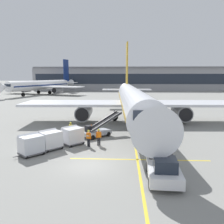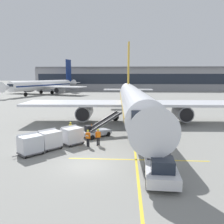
{
  "view_description": "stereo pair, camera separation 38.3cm",
  "coord_description": "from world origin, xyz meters",
  "px_view_note": "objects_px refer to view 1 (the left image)",
  "views": [
    {
      "loc": [
        2.78,
        -18.01,
        7.14
      ],
      "look_at": [
        1.39,
        10.6,
        2.72
      ],
      "focal_mm": 38.04,
      "sensor_mm": 36.0,
      "label": 1
    },
    {
      "loc": [
        3.17,
        -17.99,
        7.14
      ],
      "look_at": [
        1.39,
        10.6,
        2.72
      ],
      "focal_mm": 38.04,
      "sensor_mm": 36.0,
      "label": 2
    }
  ],
  "objects_px": {
    "distant_airplane": "(42,85)",
    "belt_loader": "(98,130)",
    "baggage_cart_second": "(50,139)",
    "baggage_cart_lead": "(72,135)",
    "ground_crew_by_carts": "(71,128)",
    "parked_airplane": "(132,100)",
    "baggage_cart_third": "(31,144)",
    "pushback_tug": "(163,169)",
    "ground_crew_marshaller": "(89,137)",
    "safety_cone_engine_keepout": "(91,127)",
    "ground_crew_by_loader": "(99,136)"
  },
  "relations": [
    {
      "from": "belt_loader",
      "to": "pushback_tug",
      "type": "bearing_deg",
      "value": -63.91
    },
    {
      "from": "parked_airplane",
      "to": "belt_loader",
      "type": "xyz_separation_m",
      "value": [
        -4.31,
        -9.12,
        -2.55
      ]
    },
    {
      "from": "baggage_cart_second",
      "to": "baggage_cart_third",
      "type": "xyz_separation_m",
      "value": [
        -1.26,
        -1.72,
        0.0
      ]
    },
    {
      "from": "baggage_cart_lead",
      "to": "pushback_tug",
      "type": "relative_size",
      "value": 0.57
    },
    {
      "from": "baggage_cart_second",
      "to": "ground_crew_by_loader",
      "type": "bearing_deg",
      "value": 17.99
    },
    {
      "from": "baggage_cart_third",
      "to": "ground_crew_by_carts",
      "type": "bearing_deg",
      "value": 71.72
    },
    {
      "from": "pushback_tug",
      "to": "ground_crew_marshaller",
      "type": "relative_size",
      "value": 2.57
    },
    {
      "from": "belt_loader",
      "to": "baggage_cart_second",
      "type": "distance_m",
      "value": 6.59
    },
    {
      "from": "distant_airplane",
      "to": "baggage_cart_second",
      "type": "bearing_deg",
      "value": -70.5
    },
    {
      "from": "pushback_tug",
      "to": "parked_airplane",
      "type": "bearing_deg",
      "value": 93.84
    },
    {
      "from": "baggage_cart_third",
      "to": "ground_crew_by_carts",
      "type": "relative_size",
      "value": 1.47
    },
    {
      "from": "belt_loader",
      "to": "ground_crew_marshaller",
      "type": "xyz_separation_m",
      "value": [
        -0.55,
        -4.1,
        0.17
      ]
    },
    {
      "from": "belt_loader",
      "to": "ground_crew_by_carts",
      "type": "relative_size",
      "value": 2.71
    },
    {
      "from": "safety_cone_engine_keepout",
      "to": "baggage_cart_second",
      "type": "bearing_deg",
      "value": -107.49
    },
    {
      "from": "belt_loader",
      "to": "ground_crew_by_carts",
      "type": "xyz_separation_m",
      "value": [
        -3.23,
        -0.26,
        0.17
      ]
    },
    {
      "from": "belt_loader",
      "to": "distant_airplane",
      "type": "xyz_separation_m",
      "value": [
        -28.02,
        62.33,
        2.63
      ]
    },
    {
      "from": "parked_airplane",
      "to": "safety_cone_engine_keepout",
      "type": "relative_size",
      "value": 57.54
    },
    {
      "from": "baggage_cart_second",
      "to": "ground_crew_by_loader",
      "type": "distance_m",
      "value": 4.81
    },
    {
      "from": "safety_cone_engine_keepout",
      "to": "distant_airplane",
      "type": "distance_m",
      "value": 64.45
    },
    {
      "from": "baggage_cart_lead",
      "to": "ground_crew_marshaller",
      "type": "xyz_separation_m",
      "value": [
        1.8,
        -0.68,
        -0.0
      ]
    },
    {
      "from": "belt_loader",
      "to": "baggage_cart_lead",
      "type": "distance_m",
      "value": 4.15
    },
    {
      "from": "pushback_tug",
      "to": "ground_crew_marshaller",
      "type": "xyz_separation_m",
      "value": [
        -6.25,
        7.54,
        0.17
      ]
    },
    {
      "from": "ground_crew_by_carts",
      "to": "parked_airplane",
      "type": "bearing_deg",
      "value": 51.22
    },
    {
      "from": "belt_loader",
      "to": "pushback_tug",
      "type": "relative_size",
      "value": 1.05
    },
    {
      "from": "ground_crew_by_carts",
      "to": "distant_airplane",
      "type": "bearing_deg",
      "value": 111.61
    },
    {
      "from": "belt_loader",
      "to": "ground_crew_by_loader",
      "type": "relative_size",
      "value": 2.71
    },
    {
      "from": "ground_crew_marshaller",
      "to": "distant_airplane",
      "type": "height_order",
      "value": "distant_airplane"
    },
    {
      "from": "baggage_cart_second",
      "to": "ground_crew_marshaller",
      "type": "relative_size",
      "value": 1.47
    },
    {
      "from": "pushback_tug",
      "to": "distant_airplane",
      "type": "height_order",
      "value": "distant_airplane"
    },
    {
      "from": "ground_crew_by_carts",
      "to": "baggage_cart_second",
      "type": "bearing_deg",
      "value": -100.65
    },
    {
      "from": "ground_crew_by_loader",
      "to": "baggage_cart_lead",
      "type": "bearing_deg",
      "value": 175.72
    },
    {
      "from": "parked_airplane",
      "to": "ground_crew_by_carts",
      "type": "height_order",
      "value": "parked_airplane"
    },
    {
      "from": "parked_airplane",
      "to": "distant_airplane",
      "type": "bearing_deg",
      "value": 121.28
    },
    {
      "from": "distant_airplane",
      "to": "belt_loader",
      "type": "bearing_deg",
      "value": -65.79
    },
    {
      "from": "baggage_cart_lead",
      "to": "ground_crew_by_loader",
      "type": "xyz_separation_m",
      "value": [
        2.78,
        -0.21,
        -0.0
      ]
    },
    {
      "from": "ground_crew_marshaller",
      "to": "baggage_cart_lead",
      "type": "bearing_deg",
      "value": 159.27
    },
    {
      "from": "ground_crew_by_loader",
      "to": "safety_cone_engine_keepout",
      "type": "bearing_deg",
      "value": 103.62
    },
    {
      "from": "belt_loader",
      "to": "ground_crew_marshaller",
      "type": "relative_size",
      "value": 2.71
    },
    {
      "from": "safety_cone_engine_keepout",
      "to": "distant_airplane",
      "type": "xyz_separation_m",
      "value": [
        -26.67,
        58.59,
        3.09
      ]
    },
    {
      "from": "baggage_cart_second",
      "to": "baggage_cart_lead",
      "type": "bearing_deg",
      "value": 43.32
    },
    {
      "from": "belt_loader",
      "to": "ground_crew_by_carts",
      "type": "distance_m",
      "value": 3.25
    },
    {
      "from": "parked_airplane",
      "to": "pushback_tug",
      "type": "relative_size",
      "value": 9.6
    },
    {
      "from": "parked_airplane",
      "to": "distant_airplane",
      "type": "height_order",
      "value": "parked_airplane"
    },
    {
      "from": "distant_airplane",
      "to": "ground_crew_by_loader",
      "type": "bearing_deg",
      "value": -66.66
    },
    {
      "from": "baggage_cart_second",
      "to": "baggage_cart_third",
      "type": "bearing_deg",
      "value": -126.2
    },
    {
      "from": "parked_airplane",
      "to": "distant_airplane",
      "type": "relative_size",
      "value": 1.06
    },
    {
      "from": "baggage_cart_second",
      "to": "ground_crew_by_carts",
      "type": "bearing_deg",
      "value": 79.35
    },
    {
      "from": "baggage_cart_lead",
      "to": "parked_airplane",
      "type": "bearing_deg",
      "value": 62.05
    },
    {
      "from": "belt_loader",
      "to": "baggage_cart_third",
      "type": "height_order",
      "value": "belt_loader"
    },
    {
      "from": "ground_crew_marshaller",
      "to": "ground_crew_by_carts",
      "type": "bearing_deg",
      "value": 124.96
    }
  ]
}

